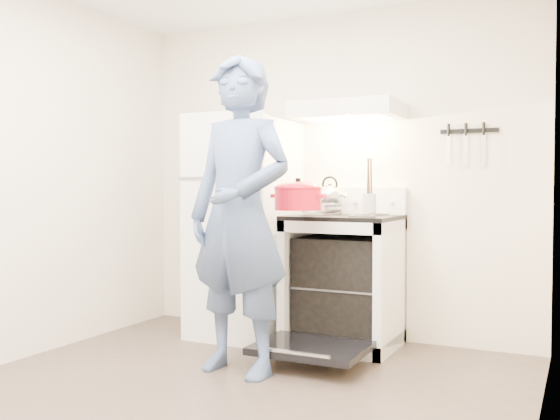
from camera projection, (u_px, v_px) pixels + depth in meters
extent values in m
plane|color=#493C33|center=(206.00, 405.00, 3.30)|extent=(3.60, 3.60, 0.00)
cube|color=#ECE2C7|center=(331.00, 175.00, 4.87)|extent=(3.20, 0.02, 2.50)
cube|color=white|center=(244.00, 226.00, 4.82)|extent=(0.70, 0.70, 1.70)
cube|color=white|center=(344.00, 283.00, 4.51)|extent=(0.76, 0.65, 0.92)
cube|color=black|center=(344.00, 217.00, 4.49)|extent=(0.76, 0.65, 0.03)
cube|color=white|center=(357.00, 201.00, 4.74)|extent=(0.76, 0.07, 0.20)
cube|color=black|center=(311.00, 348.00, 3.98)|extent=(0.70, 0.54, 0.04)
cube|color=slate|center=(344.00, 286.00, 4.51)|extent=(0.60, 0.52, 0.01)
cube|color=white|center=(348.00, 111.00, 4.53)|extent=(0.76, 0.50, 0.12)
cube|color=black|center=(469.00, 131.00, 4.38)|extent=(0.40, 0.02, 0.03)
cylinder|color=olive|center=(334.00, 283.00, 4.54)|extent=(0.36, 0.36, 0.02)
cylinder|color=silver|center=(369.00, 203.00, 4.22)|extent=(0.10, 0.10, 0.13)
imported|color=#39517E|center=(240.00, 215.00, 3.84)|extent=(0.76, 0.55, 1.96)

